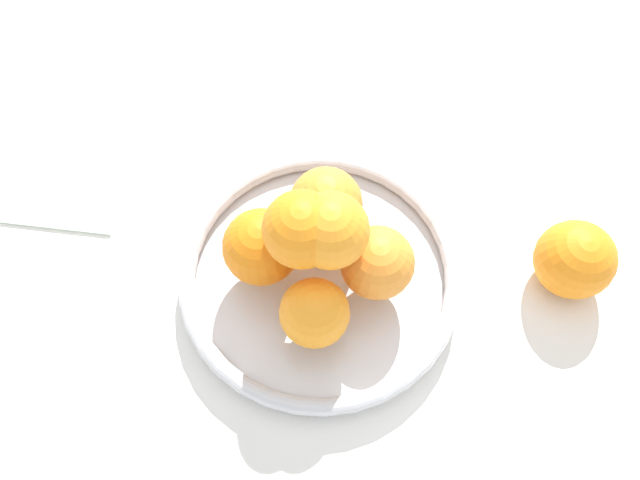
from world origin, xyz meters
TOP-DOWN VIEW (x-y plane):
  - ground_plane at (0.00, 0.00)m, footprint 4.00×4.00m
  - fruit_bowl at (0.00, 0.00)m, footprint 0.29×0.29m
  - orange_pile at (0.00, -0.00)m, footprint 0.17×0.18m
  - stray_orange at (-0.14, 0.22)m, footprint 0.08×0.08m
  - napkin_folded at (0.04, -0.33)m, footprint 0.20×0.20m

SIDE VIEW (x-z plane):
  - ground_plane at x=0.00m, z-range 0.00..0.00m
  - napkin_folded at x=0.04m, z-range 0.00..0.01m
  - fruit_bowl at x=0.00m, z-range 0.00..0.03m
  - stray_orange at x=-0.14m, z-range 0.00..0.08m
  - orange_pile at x=0.00m, z-range 0.02..0.15m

